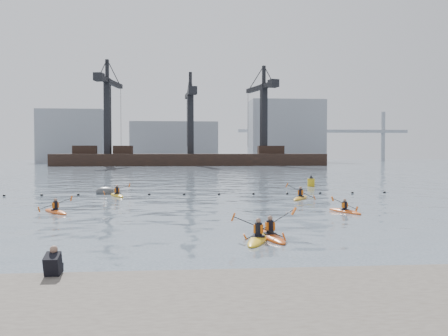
{
  "coord_description": "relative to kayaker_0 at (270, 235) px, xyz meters",
  "views": [
    {
      "loc": [
        -2.12,
        -18.38,
        3.73
      ],
      "look_at": [
        0.21,
        8.26,
        2.8
      ],
      "focal_mm": 38.0,
      "sensor_mm": 36.0,
      "label": 1
    }
  ],
  "objects": [
    {
      "name": "ground",
      "position": [
        -1.63,
        -1.7,
        -0.1
      ],
      "size": [
        400.0,
        400.0,
        0.0
      ],
      "primitive_type": "plane",
      "color": "#3A4854",
      "rests_on": "ground"
    },
    {
      "name": "quay",
      "position": [
        -1.64,
        -10.7,
        -0.1
      ],
      "size": [
        18.0,
        7.12,
        1.77
      ],
      "color": "#4C443D",
      "rests_on": "ground"
    },
    {
      "name": "float_line",
      "position": [
        -2.13,
        20.84,
        -0.07
      ],
      "size": [
        33.24,
        0.73,
        0.24
      ],
      "color": "black",
      "rests_on": "ground"
    },
    {
      "name": "barge_pier",
      "position": [
        -1.85,
        108.3,
        1.79
      ],
      "size": [
        72.0,
        19.3,
        29.5
      ],
      "color": "black",
      "rests_on": "ground"
    },
    {
      "name": "skyline",
      "position": [
        0.6,
        148.58,
        9.14
      ],
      "size": [
        141.0,
        28.0,
        22.0
      ],
      "color": "gray",
      "rests_on": "ground"
    },
    {
      "name": "kayaker_0",
      "position": [
        0.0,
        0.0,
        0.0
      ],
      "size": [
        2.41,
        3.49,
        1.43
      ],
      "rotation": [
        0.0,
        0.0,
        0.15
      ],
      "color": "#C04612",
      "rests_on": "ground"
    },
    {
      "name": "kayaker_1",
      "position": [
        -0.6,
        -0.57,
        -0.0
      ],
      "size": [
        2.25,
        3.41,
        1.26
      ],
      "rotation": [
        0.0,
        0.0,
        -0.33
      ],
      "color": "yellow",
      "rests_on": "ground"
    },
    {
      "name": "kayaker_2",
      "position": [
        -11.51,
        9.53,
        -0.01
      ],
      "size": [
        2.33,
        2.91,
        1.08
      ],
      "rotation": [
        0.0,
        0.0,
        0.62
      ],
      "color": "#DC5014",
      "rests_on": "ground"
    },
    {
      "name": "kayaker_3",
      "position": [
        5.49,
        16.43,
        0.0
      ],
      "size": [
        2.25,
        3.38,
        1.36
      ],
      "rotation": [
        0.0,
        0.0,
        -0.49
      ],
      "color": "orange",
      "rests_on": "ground"
    },
    {
      "name": "kayaker_4",
      "position": [
        6.18,
        8.19,
        -0.01
      ],
      "size": [
        1.97,
        2.98,
        1.13
      ],
      "rotation": [
        0.0,
        0.0,
        3.49
      ],
      "color": "#DB5014",
      "rests_on": "ground"
    },
    {
      "name": "kayaker_5",
      "position": [
        -9.26,
        20.13,
        -0.0
      ],
      "size": [
        2.17,
        3.36,
        1.17
      ],
      "rotation": [
        0.0,
        0.0,
        0.38
      ],
      "color": "gold",
      "rests_on": "ground"
    },
    {
      "name": "mooring_buoy",
      "position": [
        -10.25,
        22.25,
        -0.1
      ],
      "size": [
        2.71,
        1.79,
        1.61
      ],
      "primitive_type": "ellipsoid",
      "rotation": [
        0.0,
        0.21,
        0.18
      ],
      "color": "#3A3C3E",
      "rests_on": "ground"
    },
    {
      "name": "nav_buoy",
      "position": [
        9.91,
        29.37,
        0.32
      ],
      "size": [
        0.77,
        0.77,
        1.4
      ],
      "color": "#B9A212",
      "rests_on": "ground"
    }
  ]
}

